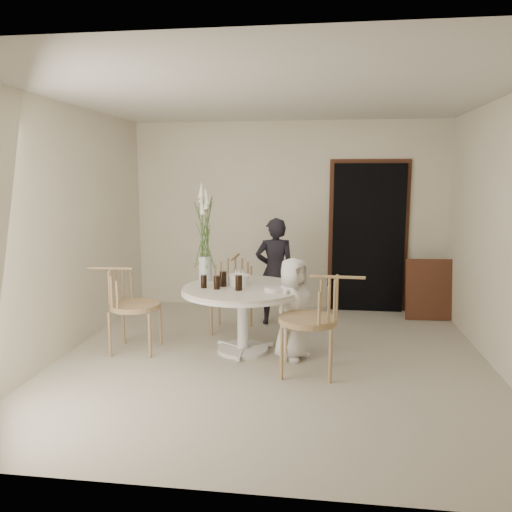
# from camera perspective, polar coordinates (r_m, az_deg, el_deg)

# --- Properties ---
(ground) EXTENTS (4.50, 4.50, 0.00)m
(ground) POSITION_cam_1_polar(r_m,az_deg,el_deg) (5.37, 1.84, -11.85)
(ground) COLOR #BBB09F
(ground) RESTS_ON ground
(room_shell) EXTENTS (4.50, 4.50, 4.50)m
(room_shell) POSITION_cam_1_polar(r_m,az_deg,el_deg) (5.03, 1.93, 5.66)
(room_shell) COLOR beige
(room_shell) RESTS_ON ground
(doorway) EXTENTS (1.00, 0.10, 2.10)m
(doorway) POSITION_cam_1_polar(r_m,az_deg,el_deg) (7.27, 12.70, 1.99)
(doorway) COLOR black
(doorway) RESTS_ON ground
(door_trim) EXTENTS (1.12, 0.03, 2.22)m
(door_trim) POSITION_cam_1_polar(r_m,az_deg,el_deg) (7.30, 12.69, 2.49)
(door_trim) COLOR #5A2E1F
(door_trim) RESTS_ON ground
(table) EXTENTS (1.33, 1.33, 0.73)m
(table) POSITION_cam_1_polar(r_m,az_deg,el_deg) (5.47, -1.53, -4.70)
(table) COLOR white
(table) RESTS_ON ground
(picture_frame) EXTENTS (0.63, 0.23, 0.82)m
(picture_frame) POSITION_cam_1_polar(r_m,az_deg,el_deg) (7.15, 19.15, -3.63)
(picture_frame) COLOR #5A2E1F
(picture_frame) RESTS_ON ground
(chair_far) EXTENTS (0.53, 0.57, 0.92)m
(chair_far) POSITION_cam_1_polar(r_m,az_deg,el_deg) (6.32, -2.58, -3.03)
(chair_far) COLOR #A18157
(chair_far) RESTS_ON ground
(chair_right) EXTENTS (0.61, 0.57, 0.99)m
(chair_right) POSITION_cam_1_polar(r_m,az_deg,el_deg) (4.89, 7.60, -6.11)
(chair_right) COLOR #A18157
(chair_right) RESTS_ON ground
(chair_left) EXTENTS (0.59, 0.55, 0.95)m
(chair_left) POSITION_cam_1_polar(r_m,az_deg,el_deg) (5.69, -14.98, -4.51)
(chair_left) COLOR #A18157
(chair_left) RESTS_ON ground
(girl) EXTENTS (0.56, 0.41, 1.40)m
(girl) POSITION_cam_1_polar(r_m,az_deg,el_deg) (6.49, 2.18, -1.77)
(girl) COLOR black
(girl) RESTS_ON ground
(boy) EXTENTS (0.56, 0.63, 1.08)m
(boy) POSITION_cam_1_polar(r_m,az_deg,el_deg) (5.30, 4.24, -6.01)
(boy) COLOR white
(boy) RESTS_ON ground
(birthday_cake) EXTENTS (0.24, 0.24, 0.16)m
(birthday_cake) POSITION_cam_1_polar(r_m,az_deg,el_deg) (5.53, -2.00, -2.73)
(birthday_cake) COLOR white
(birthday_cake) RESTS_ON table
(cola_tumbler_a) EXTENTS (0.07, 0.07, 0.14)m
(cola_tumbler_a) POSITION_cam_1_polar(r_m,az_deg,el_deg) (5.33, -4.50, -3.04)
(cola_tumbler_a) COLOR black
(cola_tumbler_a) RESTS_ON table
(cola_tumbler_b) EXTENTS (0.09, 0.09, 0.16)m
(cola_tumbler_b) POSITION_cam_1_polar(r_m,az_deg,el_deg) (5.27, -1.99, -3.08)
(cola_tumbler_b) COLOR black
(cola_tumbler_b) RESTS_ON table
(cola_tumbler_c) EXTENTS (0.07, 0.07, 0.14)m
(cola_tumbler_c) POSITION_cam_1_polar(r_m,az_deg,el_deg) (5.41, -5.99, -2.90)
(cola_tumbler_c) COLOR black
(cola_tumbler_c) RESTS_ON table
(cola_tumbler_d) EXTENTS (0.09, 0.09, 0.17)m
(cola_tumbler_d) POSITION_cam_1_polar(r_m,az_deg,el_deg) (5.47, -3.78, -2.61)
(cola_tumbler_d) COLOR black
(cola_tumbler_d) RESTS_ON table
(plate_stack) EXTENTS (0.23, 0.23, 0.05)m
(plate_stack) POSITION_cam_1_polar(r_m,az_deg,el_deg) (5.22, 2.04, -3.82)
(plate_stack) COLOR silver
(plate_stack) RESTS_ON table
(flower_vase) EXTENTS (0.15, 0.15, 1.13)m
(flower_vase) POSITION_cam_1_polar(r_m,az_deg,el_deg) (5.71, -5.89, 2.45)
(flower_vase) COLOR silver
(flower_vase) RESTS_ON table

